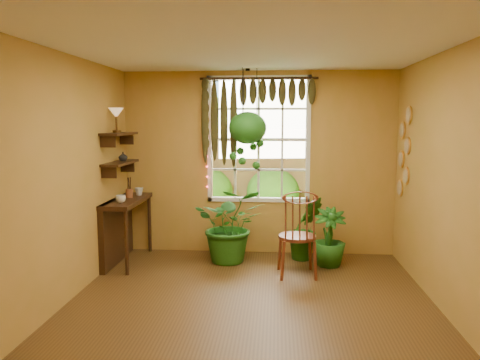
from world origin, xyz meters
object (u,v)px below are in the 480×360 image
object	(u,v)px
potted_plant_mid	(305,228)
hanging_basket	(248,130)
windsor_chair	(297,248)
potted_plant_left	(231,225)
counter_ledge	(120,223)

from	to	relation	value
potted_plant_mid	hanging_basket	xyz separation A→B (m)	(-0.83, 0.03, 1.39)
windsor_chair	potted_plant_mid	xyz separation A→B (m)	(0.14, 0.74, 0.08)
hanging_basket	potted_plant_left	bearing A→B (deg)	-133.05
potted_plant_mid	hanging_basket	size ratio (longest dim) A/B	0.64
potted_plant_left	hanging_basket	world-z (taller)	hanging_basket
potted_plant_left	hanging_basket	distance (m)	1.35
windsor_chair	potted_plant_mid	size ratio (longest dim) A/B	1.41
potted_plant_left	potted_plant_mid	world-z (taller)	potted_plant_left
windsor_chair	hanging_basket	size ratio (longest dim) A/B	0.91
counter_ledge	hanging_basket	bearing A→B (deg)	11.58
potted_plant_mid	hanging_basket	distance (m)	1.62
counter_ledge	windsor_chair	size ratio (longest dim) A/B	0.93
potted_plant_left	potted_plant_mid	bearing A→B (deg)	10.94
potted_plant_left	counter_ledge	bearing A→B (deg)	-175.31
counter_ledge	potted_plant_mid	distance (m)	2.62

